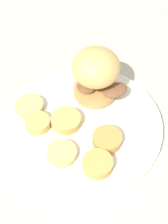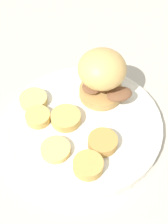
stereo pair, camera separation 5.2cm
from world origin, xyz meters
name	(u,v)px [view 2 (the right image)]	position (x,y,z in m)	size (l,w,h in m)	color
ground_plane	(84,128)	(0.00, 0.00, 0.00)	(4.00, 4.00, 0.00)	#B2A899
dinner_plate	(84,124)	(0.00, 0.00, 0.01)	(0.27, 0.27, 0.02)	white
sandwich	(102,75)	(0.06, 0.04, 0.07)	(0.09, 0.11, 0.10)	tan
potato_round_0	(56,150)	(-0.07, -0.03, 0.03)	(0.05, 0.05, 0.01)	#DBB766
potato_round_1	(38,117)	(-0.07, 0.04, 0.03)	(0.04, 0.04, 0.01)	tan
potato_round_2	(103,142)	(0.00, -0.06, 0.03)	(0.05, 0.05, 0.02)	#BC8942
potato_round_3	(88,165)	(-0.04, -0.08, 0.03)	(0.05, 0.05, 0.02)	tan
potato_round_4	(33,100)	(-0.05, 0.08, 0.03)	(0.05, 0.05, 0.01)	#DBB766
potato_round_5	(66,118)	(-0.03, 0.02, 0.03)	(0.05, 0.05, 0.02)	tan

